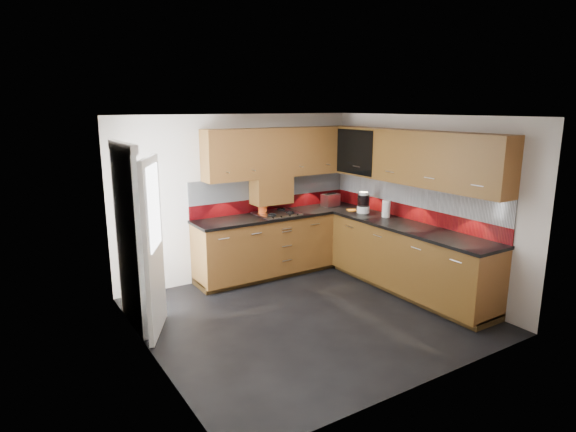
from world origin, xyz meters
TOP-DOWN VIEW (x-y plane):
  - room at (0.00, 0.00)m, footprint 4.00×3.80m
  - base_cabinets at (1.07, 0.72)m, footprint 2.70×3.20m
  - countertop at (1.05, 0.70)m, footprint 2.72×3.22m
  - backsplash at (1.28, 0.93)m, footprint 2.70×3.20m
  - upper_cabinets at (1.23, 0.78)m, footprint 2.50×3.20m
  - extractor_hood at (0.45, 1.64)m, footprint 0.60×0.33m
  - glass_cabinet at (1.71, 1.07)m, footprint 0.32×0.80m
  - back_door at (-1.78, 0.75)m, footprint 0.42×1.19m
  - gas_hob at (0.45, 1.47)m, footprint 0.60×0.53m
  - utensil_pot at (0.28, 1.60)m, footprint 0.13×0.13m
  - toaster at (1.50, 1.54)m, footprint 0.29×0.20m
  - food_processor at (1.61, 0.87)m, footprint 0.19×0.19m
  - paper_towel at (1.69, 0.48)m, footprint 0.14×0.14m
  - orange_cloth at (1.56, 1.08)m, footprint 0.16×0.15m

SIDE VIEW (x-z plane):
  - base_cabinets at x=1.07m, z-range -0.04..0.91m
  - countertop at x=1.05m, z-range 0.90..0.94m
  - orange_cloth at x=1.56m, z-range 0.94..0.95m
  - gas_hob at x=0.45m, z-range 0.93..0.98m
  - back_door at x=-1.78m, z-range 0.01..2.05m
  - toaster at x=1.50m, z-range 0.94..1.14m
  - utensil_pot at x=0.28m, z-range 0.81..1.28m
  - paper_towel at x=1.69m, z-range 0.94..1.19m
  - food_processor at x=1.61m, z-range 0.93..1.24m
  - backsplash at x=1.28m, z-range 0.94..1.48m
  - extractor_hood at x=0.45m, z-range 1.08..1.48m
  - room at x=0.00m, z-range 0.18..2.82m
  - upper_cabinets at x=1.23m, z-range 1.48..2.20m
  - glass_cabinet at x=1.71m, z-range 1.54..2.20m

